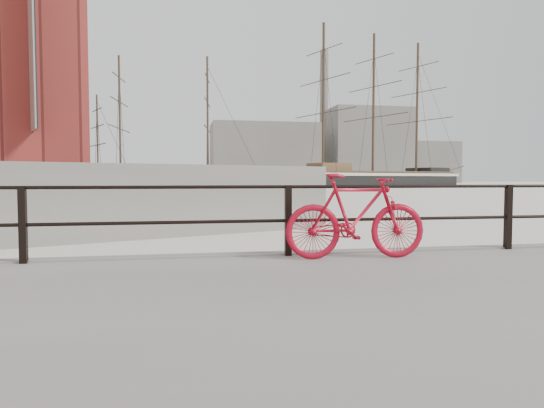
{
  "coord_description": "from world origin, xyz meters",
  "views": [
    {
      "loc": [
        -4.98,
        -6.84,
        1.44
      ],
      "look_at": [
        -3.43,
        1.5,
        1.0
      ],
      "focal_mm": 32.0,
      "sensor_mm": 36.0,
      "label": 1
    }
  ],
  "objects_px": {
    "schooner_mid": "(165,187)",
    "schooner_left": "(68,187)",
    "bicycle": "(356,216)",
    "barque_black": "(373,185)"
  },
  "relations": [
    {
      "from": "schooner_mid",
      "to": "schooner_left",
      "type": "xyz_separation_m",
      "value": [
        -15.74,
        2.7,
        0.0
      ]
    },
    {
      "from": "bicycle",
      "to": "schooner_mid",
      "type": "xyz_separation_m",
      "value": [
        -5.09,
        76.22,
        -0.93
      ]
    },
    {
      "from": "schooner_mid",
      "to": "schooner_left",
      "type": "relative_size",
      "value": 1.48
    },
    {
      "from": "barque_black",
      "to": "schooner_left",
      "type": "xyz_separation_m",
      "value": [
        -58.52,
        -12.28,
        0.0
      ]
    },
    {
      "from": "bicycle",
      "to": "schooner_left",
      "type": "bearing_deg",
      "value": 108.33
    },
    {
      "from": "bicycle",
      "to": "schooner_mid",
      "type": "distance_m",
      "value": 76.4
    },
    {
      "from": "schooner_mid",
      "to": "schooner_left",
      "type": "bearing_deg",
      "value": 177.84
    },
    {
      "from": "barque_black",
      "to": "schooner_left",
      "type": "bearing_deg",
      "value": 170.52
    },
    {
      "from": "schooner_left",
      "to": "barque_black",
      "type": "bearing_deg",
      "value": -11.82
    },
    {
      "from": "bicycle",
      "to": "schooner_left",
      "type": "height_order",
      "value": "schooner_left"
    }
  ]
}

